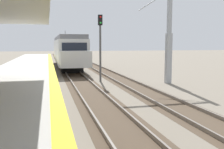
# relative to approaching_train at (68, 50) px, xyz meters

# --- Properties ---
(station_platform) EXTENTS (5.00, 80.00, 0.91)m
(station_platform) POSITION_rel_approaching_train_xyz_m (-4.40, -18.08, -1.73)
(station_platform) COLOR #B7B5AD
(station_platform) RESTS_ON ground
(track_pair_nearest_platform) EXTENTS (2.34, 120.00, 0.16)m
(track_pair_nearest_platform) POSITION_rel_approaching_train_xyz_m (-0.00, -14.08, -2.13)
(track_pair_nearest_platform) COLOR #4C3D2D
(track_pair_nearest_platform) RESTS_ON ground
(track_pair_middle) EXTENTS (2.34, 120.00, 0.16)m
(track_pair_middle) POSITION_rel_approaching_train_xyz_m (3.40, -14.08, -2.13)
(track_pair_middle) COLOR #4C3D2D
(track_pair_middle) RESTS_ON ground
(approaching_train) EXTENTS (2.93, 19.60, 4.76)m
(approaching_train) POSITION_rel_approaching_train_xyz_m (0.00, 0.00, 0.00)
(approaching_train) COLOR silver
(approaching_train) RESTS_ON ground
(rail_signal_post) EXTENTS (0.32, 0.34, 5.20)m
(rail_signal_post) POSITION_rel_approaching_train_xyz_m (1.58, -12.89, 1.02)
(rail_signal_post) COLOR #4C4C4C
(rail_signal_post) RESTS_ON ground
(catenary_pylon_far_side) EXTENTS (5.00, 0.40, 7.50)m
(catenary_pylon_far_side) POSITION_rel_approaching_train_xyz_m (6.06, -14.99, 1.43)
(catenary_pylon_far_side) COLOR #9EA3A8
(catenary_pylon_far_side) RESTS_ON ground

